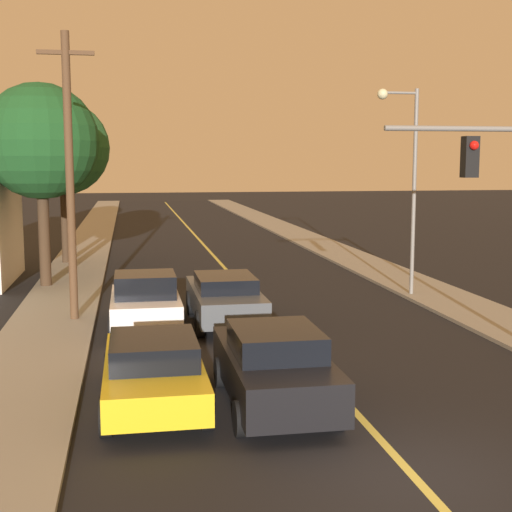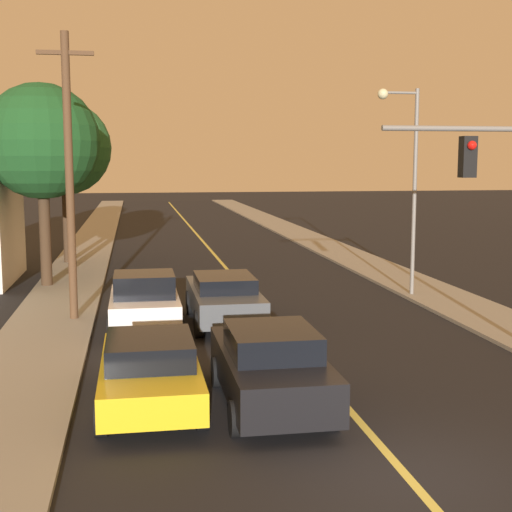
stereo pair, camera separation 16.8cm
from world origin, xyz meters
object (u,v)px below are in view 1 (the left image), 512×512
Objects in this scene: car_outer_lane_front at (153,369)px; utility_pole_left at (70,173)px; tree_left_near at (62,148)px; car_near_lane_second at (225,297)px; tree_left_far at (40,142)px; car_near_lane_front at (274,366)px; car_outer_lane_second at (145,301)px; streetlamp_right at (406,165)px.

utility_pole_left reaches higher than car_outer_lane_front.
car_outer_lane_front is 0.62× the size of tree_left_near.
car_near_lane_second reaches higher than car_outer_lane_front.
utility_pole_left is at bearing -76.33° from tree_left_far.
car_near_lane_second is 15.14m from tree_left_near.
utility_pole_left is (-4.37, 8.25, 3.61)m from car_near_lane_front.
tree_left_near is (-5.62, 20.52, 4.52)m from car_near_lane_front.
car_near_lane_second is at bearing 4.63° from car_outer_lane_second.
tree_left_far is at bearing 115.91° from car_outer_lane_second.
car_outer_lane_front is 1.20× the size of car_outer_lane_second.
utility_pole_left is (-4.37, 1.04, 3.63)m from car_near_lane_second.
tree_left_far is (-5.85, 14.32, 4.64)m from car_near_lane_front.
car_near_lane_front reaches higher than car_outer_lane_front.
utility_pole_left reaches higher than car_near_lane_front.
car_near_lane_front is at bearing -74.68° from tree_left_near.
tree_left_far is (-0.22, -6.20, 0.12)m from tree_left_near.
car_near_lane_front is 0.64× the size of streetlamp_right.
car_outer_lane_second reaches higher than car_near_lane_front.
streetlamp_right is 13.23m from tree_left_far.
car_near_lane_second is at bearing 90.00° from car_near_lane_front.
car_outer_lane_front is at bearing 169.47° from car_near_lane_front.
car_near_lane_front is 1.18× the size of car_outer_lane_second.
car_near_lane_front is 21.75m from tree_left_near.
utility_pole_left is at bearing 104.79° from car_outer_lane_front.
utility_pole_left is at bearing -169.61° from streetlamp_right.
car_near_lane_second is 7.17m from car_outer_lane_front.
car_near_lane_second is 1.06× the size of car_outer_lane_front.
car_outer_lane_second is at bearing -160.17° from streetlamp_right.
car_outer_lane_front is 0.55× the size of utility_pole_left.
car_outer_lane_second is 0.52× the size of tree_left_near.
car_near_lane_front is 12.87m from streetlamp_right.
tree_left_far is at bearing 162.20° from streetlamp_right.
car_outer_lane_second is (0.00, 6.60, 0.06)m from car_outer_lane_front.
car_near_lane_second is at bearing 71.26° from car_outer_lane_front.
tree_left_far reaches higher than car_near_lane_front.
tree_left_near reaches higher than car_outer_lane_front.
car_near_lane_front is at bearing -62.11° from utility_pole_left.
tree_left_far reaches higher than streetlamp_right.
streetlamp_right is at bearing 47.52° from car_outer_lane_front.
tree_left_near reaches higher than car_near_lane_second.
car_outer_lane_front is 8.89m from utility_pole_left.
car_near_lane_second is at bearing -50.56° from tree_left_far.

